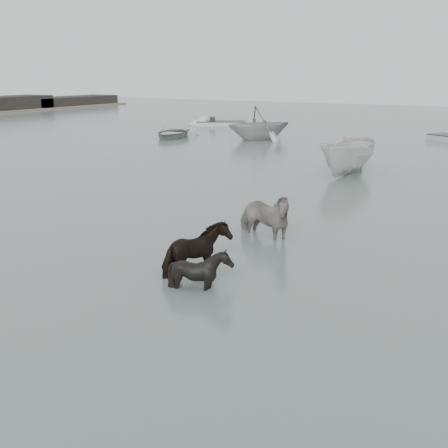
{
  "coord_description": "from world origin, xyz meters",
  "views": [
    {
      "loc": [
        6.05,
        -10.58,
        4.52
      ],
      "look_at": [
        -0.45,
        0.59,
        1.0
      ],
      "focal_mm": 45.0,
      "sensor_mm": 36.0,
      "label": 1
    }
  ],
  "objects_px": {
    "pony_black": "(200,261)",
    "pony_dark": "(198,244)",
    "rowboat_lead": "(172,131)",
    "pony_pinto": "(263,207)"
  },
  "relations": [
    {
      "from": "pony_pinto",
      "to": "pony_dark",
      "type": "distance_m",
      "value": 3.39
    },
    {
      "from": "pony_black",
      "to": "rowboat_lead",
      "type": "bearing_deg",
      "value": 58.25
    },
    {
      "from": "pony_dark",
      "to": "rowboat_lead",
      "type": "xyz_separation_m",
      "value": [
        -16.45,
        22.21,
        -0.27
      ]
    },
    {
      "from": "pony_black",
      "to": "rowboat_lead",
      "type": "height_order",
      "value": "pony_black"
    },
    {
      "from": "rowboat_lead",
      "to": "pony_black",
      "type": "bearing_deg",
      "value": -70.33
    },
    {
      "from": "pony_black",
      "to": "rowboat_lead",
      "type": "distance_m",
      "value": 28.63
    },
    {
      "from": "pony_dark",
      "to": "pony_black",
      "type": "relative_size",
      "value": 1.13
    },
    {
      "from": "pony_black",
      "to": "pony_dark",
      "type": "bearing_deg",
      "value": 57.14
    },
    {
      "from": "pony_black",
      "to": "rowboat_lead",
      "type": "xyz_separation_m",
      "value": [
        -17.03,
        23.01,
        -0.18
      ]
    },
    {
      "from": "pony_pinto",
      "to": "rowboat_lead",
      "type": "xyz_separation_m",
      "value": [
        -16.44,
        18.82,
        -0.42
      ]
    }
  ]
}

